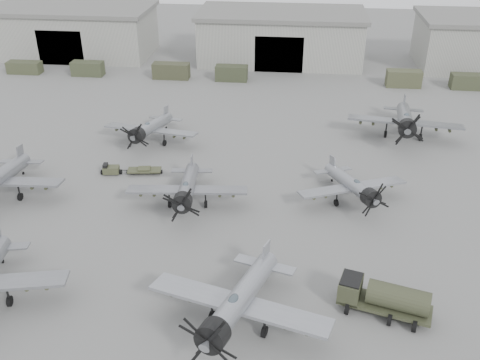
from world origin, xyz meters
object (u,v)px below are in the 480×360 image
object	(u,v)px
aircraft_far_0	(150,128)
tug_trailer	(124,170)
ground_crew	(20,161)
aircraft_mid_2	(354,186)
aircraft_near_1	(237,303)
fuel_tanker	(384,296)
aircraft_mid_1	(187,189)
aircraft_far_1	(405,120)

from	to	relation	value
aircraft_far_0	tug_trailer	world-z (taller)	aircraft_far_0
aircraft_far_0	ground_crew	bearing A→B (deg)	-141.13
aircraft_mid_2	ground_crew	distance (m)	36.95
aircraft_near_1	tug_trailer	size ratio (longest dim) A/B	2.11
aircraft_far_0	fuel_tanker	world-z (taller)	aircraft_far_0
aircraft_mid_1	tug_trailer	world-z (taller)	aircraft_mid_1
aircraft_near_1	aircraft_mid_1	bearing A→B (deg)	128.95
aircraft_far_1	tug_trailer	distance (m)	34.55
aircraft_mid_1	aircraft_far_1	size ratio (longest dim) A/B	0.85
aircraft_near_1	aircraft_far_1	world-z (taller)	aircraft_far_1
fuel_tanker	aircraft_far_0	bearing A→B (deg)	148.27
aircraft_far_0	tug_trailer	distance (m)	8.00
fuel_tanker	ground_crew	bearing A→B (deg)	168.50
aircraft_far_0	tug_trailer	xyz separation A→B (m)	(-1.03, -7.76, -1.65)
aircraft_near_1	aircraft_mid_2	world-z (taller)	aircraft_near_1
aircraft_far_1	aircraft_near_1	bearing A→B (deg)	-108.61
ground_crew	aircraft_far_1	bearing A→B (deg)	-68.46
aircraft_mid_1	tug_trailer	xyz separation A→B (m)	(-8.36, 6.16, -1.69)
aircraft_far_1	ground_crew	distance (m)	45.90
aircraft_near_1	aircraft_far_0	distance (m)	32.95
aircraft_far_0	tug_trailer	size ratio (longest dim) A/B	1.83
aircraft_mid_2	fuel_tanker	xyz separation A→B (m)	(1.10, -15.46, -0.52)
aircraft_far_1	fuel_tanker	xyz separation A→B (m)	(-6.36, -31.72, -1.05)
aircraft_mid_1	aircraft_mid_2	xyz separation A→B (m)	(16.27, 2.54, -0.14)
aircraft_near_1	aircraft_far_1	distance (m)	38.60
aircraft_mid_2	tug_trailer	xyz separation A→B (m)	(-24.63, 3.62, -1.55)
aircraft_mid_1	aircraft_near_1	bearing A→B (deg)	-72.17
aircraft_near_1	aircraft_far_1	xyz separation A→B (m)	(16.99, 34.66, 0.09)
aircraft_near_1	tug_trailer	distance (m)	26.78
aircraft_mid_1	ground_crew	xyz separation A→B (m)	(-20.45, 6.48, -1.37)
aircraft_far_1	tug_trailer	bearing A→B (deg)	-151.01
tug_trailer	fuel_tanker	bearing A→B (deg)	-44.34
fuel_tanker	ground_crew	size ratio (longest dim) A/B	4.49
aircraft_far_1	aircraft_mid_1	bearing A→B (deg)	-134.11
aircraft_mid_1	fuel_tanker	xyz separation A→B (m)	(17.37, -12.92, -0.66)
aircraft_near_1	aircraft_far_0	bearing A→B (deg)	131.22
fuel_tanker	ground_crew	distance (m)	42.50
aircraft_far_0	fuel_tanker	bearing A→B (deg)	-38.10
aircraft_near_1	fuel_tanker	world-z (taller)	aircraft_near_1
fuel_tanker	aircraft_far_1	bearing A→B (deg)	94.30
aircraft_far_0	fuel_tanker	distance (m)	36.48
aircraft_far_0	aircraft_far_1	xyz separation A→B (m)	(31.06, 4.88, 0.43)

